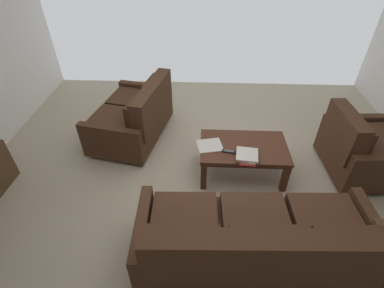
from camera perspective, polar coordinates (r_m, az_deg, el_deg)
ground_plane at (r=3.56m, az=2.75°, el=-7.63°), size 5.88×5.46×0.01m
sofa_main at (r=2.68m, az=12.79°, el=-18.64°), size 2.11×0.89×0.82m
loveseat_near at (r=4.16m, az=-11.27°, el=5.54°), size 1.10×1.45×0.86m
coffee_table at (r=3.48m, az=10.24°, el=-1.26°), size 1.03×0.64×0.44m
armchair_side at (r=4.03m, az=30.69°, el=-0.86°), size 0.89×0.95×0.86m
book_stack at (r=3.26m, az=10.94°, el=-2.33°), size 0.27×0.29×0.06m
tv_remote at (r=3.31m, az=7.40°, el=-1.49°), size 0.17×0.07×0.02m
loose_magazine at (r=3.39m, az=3.55°, el=-0.28°), size 0.34×0.31×0.01m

